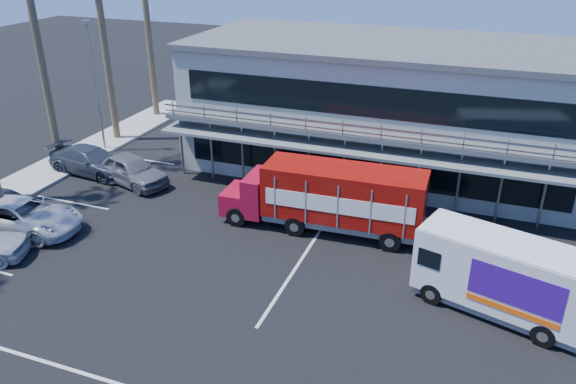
% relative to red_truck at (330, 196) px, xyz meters
% --- Properties ---
extents(ground, '(120.00, 120.00, 0.00)m').
position_rel_red_truck_xyz_m(ground, '(-2.34, -5.85, -1.76)').
color(ground, black).
rests_on(ground, ground).
extents(building, '(22.40, 12.00, 7.30)m').
position_rel_red_truck_xyz_m(building, '(0.66, 9.09, 1.90)').
color(building, '#9AA093').
rests_on(building, ground).
extents(curb_strip, '(3.00, 32.00, 0.16)m').
position_rel_red_truck_xyz_m(curb_strip, '(-17.34, 0.15, -1.68)').
color(curb_strip, '#A5A399').
rests_on(curb_strip, ground).
extents(light_pole_far, '(0.50, 0.25, 8.09)m').
position_rel_red_truck_xyz_m(light_pole_far, '(-16.54, 5.15, 2.75)').
color(light_pole_far, gray).
rests_on(light_pole_far, ground).
extents(red_truck, '(9.59, 2.62, 3.20)m').
position_rel_red_truck_xyz_m(red_truck, '(0.00, 0.00, 0.00)').
color(red_truck, '#A40D27').
rests_on(red_truck, ground).
extents(white_van, '(6.49, 3.74, 3.00)m').
position_rel_red_truck_xyz_m(white_van, '(7.65, -3.85, -0.17)').
color(white_van, silver).
rests_on(white_van, ground).
extents(parked_car_b, '(4.24, 1.63, 1.38)m').
position_rel_red_truck_xyz_m(parked_car_b, '(-14.84, -4.65, -1.07)').
color(parked_car_b, black).
rests_on(parked_car_b, ground).
extents(parked_car_c, '(5.72, 2.97, 1.54)m').
position_rel_red_truck_xyz_m(parked_car_c, '(-13.35, -5.05, -0.99)').
color(parked_car_c, silver).
rests_on(parked_car_c, ground).
extents(parked_car_d, '(5.49, 2.64, 1.54)m').
position_rel_red_truck_xyz_m(parked_car_d, '(-14.84, 1.75, -0.99)').
color(parked_car_d, '#333A45').
rests_on(parked_car_d, ground).
extents(parked_car_e, '(5.15, 3.30, 1.63)m').
position_rel_red_truck_xyz_m(parked_car_e, '(-11.84, 1.35, -0.94)').
color(parked_car_e, slate).
rests_on(parked_car_e, ground).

